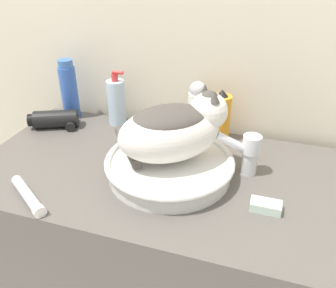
{
  "coord_description": "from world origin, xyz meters",
  "views": [
    {
      "loc": [
        0.27,
        -0.52,
        1.45
      ],
      "look_at": [
        0.02,
        0.26,
        0.98
      ],
      "focal_mm": 38.0,
      "sensor_mm": 36.0,
      "label": 1
    }
  ],
  "objects_px": {
    "soap_bar": "(266,206)",
    "spray_bottle_trigger": "(220,117)",
    "faucet": "(247,152)",
    "shampoo_bottle_tall": "(69,90)",
    "cat": "(174,128)",
    "lotion_bottle_white": "(197,109)",
    "soap_pump_bottle": "(117,102)",
    "cream_tube": "(28,196)",
    "hair_dryer": "(57,119)"
  },
  "relations": [
    {
      "from": "shampoo_bottle_tall",
      "to": "lotion_bottle_white",
      "type": "height_order",
      "value": "shampoo_bottle_tall"
    },
    {
      "from": "cream_tube",
      "to": "lotion_bottle_white",
      "type": "bearing_deg",
      "value": 56.18
    },
    {
      "from": "faucet",
      "to": "shampoo_bottle_tall",
      "type": "distance_m",
      "value": 0.7
    },
    {
      "from": "spray_bottle_trigger",
      "to": "soap_bar",
      "type": "height_order",
      "value": "spray_bottle_trigger"
    },
    {
      "from": "shampoo_bottle_tall",
      "to": "soap_pump_bottle",
      "type": "height_order",
      "value": "shampoo_bottle_tall"
    },
    {
      "from": "cat",
      "to": "hair_dryer",
      "type": "xyz_separation_m",
      "value": [
        -0.48,
        0.15,
        -0.12
      ]
    },
    {
      "from": "soap_pump_bottle",
      "to": "hair_dryer",
      "type": "height_order",
      "value": "soap_pump_bottle"
    },
    {
      "from": "spray_bottle_trigger",
      "to": "hair_dryer",
      "type": "relative_size",
      "value": 0.98
    },
    {
      "from": "hair_dryer",
      "to": "faucet",
      "type": "bearing_deg",
      "value": 148.22
    },
    {
      "from": "hair_dryer",
      "to": "soap_bar",
      "type": "bearing_deg",
      "value": 137.98
    },
    {
      "from": "shampoo_bottle_tall",
      "to": "hair_dryer",
      "type": "distance_m",
      "value": 0.12
    },
    {
      "from": "faucet",
      "to": "cream_tube",
      "type": "xyz_separation_m",
      "value": [
        -0.51,
        -0.3,
        -0.06
      ]
    },
    {
      "from": "faucet",
      "to": "soap_pump_bottle",
      "type": "distance_m",
      "value": 0.52
    },
    {
      "from": "cream_tube",
      "to": "faucet",
      "type": "bearing_deg",
      "value": 30.14
    },
    {
      "from": "soap_pump_bottle",
      "to": "lotion_bottle_white",
      "type": "height_order",
      "value": "soap_pump_bottle"
    },
    {
      "from": "spray_bottle_trigger",
      "to": "cream_tube",
      "type": "relative_size",
      "value": 1.07
    },
    {
      "from": "soap_pump_bottle",
      "to": "faucet",
      "type": "bearing_deg",
      "value": -20.61
    },
    {
      "from": "soap_pump_bottle",
      "to": "cream_tube",
      "type": "bearing_deg",
      "value": -93.38
    },
    {
      "from": "hair_dryer",
      "to": "cream_tube",
      "type": "bearing_deg",
      "value": 88.53
    },
    {
      "from": "hair_dryer",
      "to": "lotion_bottle_white",
      "type": "bearing_deg",
      "value": 166.68
    },
    {
      "from": "cream_tube",
      "to": "hair_dryer",
      "type": "bearing_deg",
      "value": 113.07
    },
    {
      "from": "faucet",
      "to": "spray_bottle_trigger",
      "type": "height_order",
      "value": "spray_bottle_trigger"
    },
    {
      "from": "shampoo_bottle_tall",
      "to": "soap_pump_bottle",
      "type": "bearing_deg",
      "value": 0.0
    },
    {
      "from": "cream_tube",
      "to": "hair_dryer",
      "type": "distance_m",
      "value": 0.42
    },
    {
      "from": "lotion_bottle_white",
      "to": "hair_dryer",
      "type": "relative_size",
      "value": 1.08
    },
    {
      "from": "faucet",
      "to": "spray_bottle_trigger",
      "type": "bearing_deg",
      "value": -79.35
    },
    {
      "from": "soap_pump_bottle",
      "to": "lotion_bottle_white",
      "type": "xyz_separation_m",
      "value": [
        0.29,
        -0.0,
        0.01
      ]
    },
    {
      "from": "shampoo_bottle_tall",
      "to": "lotion_bottle_white",
      "type": "distance_m",
      "value": 0.48
    },
    {
      "from": "soap_bar",
      "to": "spray_bottle_trigger",
      "type": "bearing_deg",
      "value": 118.6
    },
    {
      "from": "soap_pump_bottle",
      "to": "soap_bar",
      "type": "xyz_separation_m",
      "value": [
        0.55,
        -0.33,
        -0.07
      ]
    },
    {
      "from": "faucet",
      "to": "lotion_bottle_white",
      "type": "distance_m",
      "value": 0.26
    },
    {
      "from": "spray_bottle_trigger",
      "to": "soap_pump_bottle",
      "type": "relative_size",
      "value": 0.88
    },
    {
      "from": "faucet",
      "to": "spray_bottle_trigger",
      "type": "xyz_separation_m",
      "value": [
        -0.11,
        0.18,
        0.01
      ]
    },
    {
      "from": "shampoo_bottle_tall",
      "to": "lotion_bottle_white",
      "type": "xyz_separation_m",
      "value": [
        0.48,
        0.0,
        -0.01
      ]
    },
    {
      "from": "lotion_bottle_white",
      "to": "soap_bar",
      "type": "distance_m",
      "value": 0.43
    },
    {
      "from": "spray_bottle_trigger",
      "to": "cream_tube",
      "type": "height_order",
      "value": "spray_bottle_trigger"
    },
    {
      "from": "faucet",
      "to": "hair_dryer",
      "type": "height_order",
      "value": "faucet"
    },
    {
      "from": "soap_pump_bottle",
      "to": "soap_bar",
      "type": "bearing_deg",
      "value": -30.87
    },
    {
      "from": "shampoo_bottle_tall",
      "to": "cream_tube",
      "type": "bearing_deg",
      "value": -71.46
    },
    {
      "from": "shampoo_bottle_tall",
      "to": "soap_bar",
      "type": "bearing_deg",
      "value": -24.01
    },
    {
      "from": "faucet",
      "to": "soap_pump_bottle",
      "type": "xyz_separation_m",
      "value": [
        -0.48,
        0.18,
        0.01
      ]
    },
    {
      "from": "cat",
      "to": "soap_bar",
      "type": "distance_m",
      "value": 0.31
    },
    {
      "from": "cat",
      "to": "lotion_bottle_white",
      "type": "xyz_separation_m",
      "value": [
        0.0,
        0.25,
        -0.05
      ]
    },
    {
      "from": "cat",
      "to": "soap_bar",
      "type": "relative_size",
      "value": 4.83
    },
    {
      "from": "spray_bottle_trigger",
      "to": "lotion_bottle_white",
      "type": "height_order",
      "value": "lotion_bottle_white"
    },
    {
      "from": "faucet",
      "to": "cream_tube",
      "type": "relative_size",
      "value": 0.83
    },
    {
      "from": "spray_bottle_trigger",
      "to": "soap_bar",
      "type": "bearing_deg",
      "value": -61.4
    },
    {
      "from": "cream_tube",
      "to": "cat",
      "type": "bearing_deg",
      "value": 35.81
    },
    {
      "from": "soap_pump_bottle",
      "to": "hair_dryer",
      "type": "distance_m",
      "value": 0.22
    },
    {
      "from": "shampoo_bottle_tall",
      "to": "spray_bottle_trigger",
      "type": "distance_m",
      "value": 0.56
    }
  ]
}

